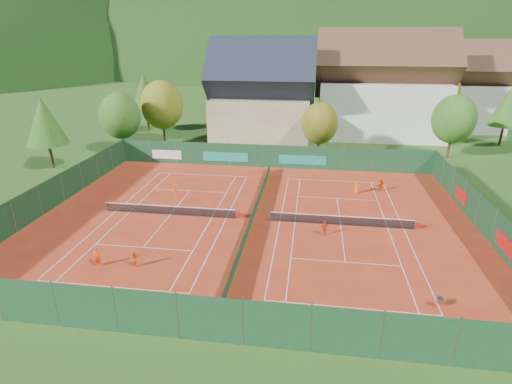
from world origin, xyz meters
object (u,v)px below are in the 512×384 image
object	(u,v)px
player_left_far	(175,190)
player_left_mid	(134,260)
player_right_near	(324,228)
player_right_far_b	(381,185)
player_right_far_a	(357,187)
hotel_block_a	(381,92)
player_left_near	(97,257)
ball_hopper	(440,300)
chalet	(262,99)
hotel_block_b	(455,92)

from	to	relation	value
player_left_far	player_left_mid	bearing A→B (deg)	82.74
player_right_near	player_right_far_b	world-z (taller)	player_right_near
player_left_far	player_right_far_a	distance (m)	19.55
player_right_near	hotel_block_a	bearing A→B (deg)	44.28
player_right_far_a	player_right_far_b	bearing A→B (deg)	177.15
player_left_near	player_left_far	size ratio (longest dim) A/B	1.15
player_right_near	player_left_far	bearing A→B (deg)	124.13
ball_hopper	player_left_near	size ratio (longest dim) A/B	0.52
player_left_far	player_right_far_a	size ratio (longest dim) A/B	0.97
chalet	hotel_block_a	xyz separation A→B (m)	(19.00, 6.00, 0.76)
chalet	hotel_block_b	bearing A→B (deg)	22.99
hotel_block_b	ball_hopper	world-z (taller)	hotel_block_b
ball_hopper	player_right_far_a	distance (m)	19.54
player_left_mid	player_right_far_b	xyz separation A→B (m)	(20.23, 18.64, 0.05)
chalet	player_left_near	xyz separation A→B (m)	(-7.19, -39.51, -5.85)
hotel_block_a	player_right_near	distance (m)	39.92
player_left_mid	chalet	bearing A→B (deg)	110.91
hotel_block_b	player_right_far_b	distance (m)	39.14
hotel_block_a	player_right_far_b	size ratio (longest dim) A/B	16.10
player_left_near	player_right_far_b	xyz separation A→B (m)	(22.98, 18.87, -0.10)
chalet	player_right_far_b	world-z (taller)	chalet
ball_hopper	player_left_near	distance (m)	23.70
player_right_far_a	hotel_block_b	bearing A→B (deg)	-145.25
ball_hopper	player_right_near	bearing A→B (deg)	128.17
chalet	player_left_mid	size ratio (longest dim) A/B	13.06
player_left_mid	player_right_near	xyz separation A→B (m)	(13.93, 7.10, 0.07)
player_left_mid	player_right_far_b	world-z (taller)	player_right_far_b
player_left_near	chalet	bearing A→B (deg)	58.95
hotel_block_a	player_right_far_b	distance (m)	27.66
player_left_near	player_right_far_b	distance (m)	29.74
chalet	player_left_far	size ratio (longest dim) A/B	12.02
player_left_near	player_left_mid	xyz separation A→B (m)	(2.75, 0.22, -0.15)
player_left_near	player_left_mid	distance (m)	2.76
hotel_block_a	player_left_near	distance (m)	52.93
player_right_far_a	player_left_near	bearing A→B (deg)	14.89
hotel_block_a	ball_hopper	bearing A→B (deg)	-93.10
chalet	hotel_block_b	world-z (taller)	chalet
chalet	player_left_near	world-z (taller)	chalet
ball_hopper	player_left_far	distance (m)	27.61
chalet	hotel_block_b	distance (m)	35.85
hotel_block_b	player_left_near	world-z (taller)	hotel_block_b
player_left_far	player_right_far_a	xyz separation A→B (m)	(19.26, 3.39, 0.02)
player_right_far_a	player_left_far	bearing A→B (deg)	-16.22
ball_hopper	player_left_far	world-z (taller)	player_left_far
chalet	hotel_block_a	world-z (taller)	hotel_block_a
chalet	ball_hopper	world-z (taller)	chalet
player_left_far	player_right_far_b	bearing A→B (deg)	177.58
chalet	player_left_near	bearing A→B (deg)	-100.32
chalet	hotel_block_a	distance (m)	19.94
player_left_far	hotel_block_b	bearing A→B (deg)	-149.10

